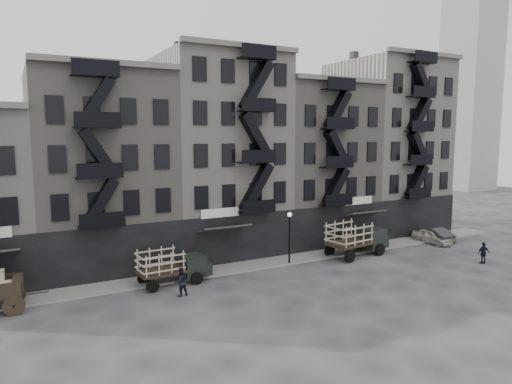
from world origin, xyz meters
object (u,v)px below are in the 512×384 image
stake_truck_west (172,264)px  policeman (483,253)px  car_far (433,235)px  car_east (432,236)px  stake_truck_east (357,236)px  pedestrian_mid (181,282)px

stake_truck_west → policeman: (23.72, -7.04, -0.57)m
stake_truck_west → policeman: bearing=-19.8°
car_far → policeman: 7.56m
stake_truck_west → car_east: stake_truck_west is taller
stake_truck_east → car_east: 9.42m
car_east → policeman: size_ratio=2.26×
car_east → car_far: 0.61m
pedestrian_mid → policeman: 24.42m
stake_truck_east → car_east: size_ratio=1.58×
stake_truck_west → car_far: bearing=-3.0°
stake_truck_east → pedestrian_mid: stake_truck_east is taller
car_far → car_east: bearing=43.1°
stake_truck_west → pedestrian_mid: 2.60m
stake_truck_west → car_far: stake_truck_west is taller
stake_truck_west → car_east: (25.70, -0.25, -0.78)m
car_far → pedestrian_mid: bearing=13.6°
stake_truck_west → pedestrian_mid: stake_truck_west is taller
car_east → policeman: bearing=-108.5°
pedestrian_mid → car_east: bearing=178.6°
car_east → pedestrian_mid: bearing=-177.3°
stake_truck_east → policeman: stake_truck_east is taller
stake_truck_west → stake_truck_east: stake_truck_east is taller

